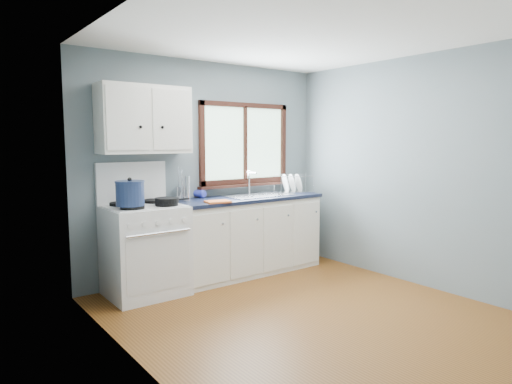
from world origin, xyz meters
TOP-DOWN VIEW (x-y plane):
  - floor at (0.00, 0.00)m, footprint 3.20×3.60m
  - ceiling at (0.00, 0.00)m, footprint 3.20×3.60m
  - wall_back at (0.00, 1.81)m, footprint 3.20×0.02m
  - wall_left at (-1.61, 0.00)m, footprint 0.02×3.60m
  - wall_right at (1.61, 0.00)m, footprint 0.02×3.60m
  - gas_range at (-0.95, 1.47)m, footprint 0.76×0.69m
  - base_cabinets at (0.36, 1.49)m, footprint 1.85×0.60m
  - countertop at (0.36, 1.49)m, footprint 1.89×0.64m
  - sink at (0.54, 1.49)m, footprint 0.84×0.46m
  - window at (0.54, 1.77)m, footprint 1.36×0.10m
  - upper_cabinets at (-0.85, 1.63)m, footprint 0.95×0.35m
  - skillet at (-0.76, 1.32)m, footprint 0.37×0.27m
  - stockpot at (-1.14, 1.33)m, footprint 0.34×0.34m
  - utensil_crock at (-0.40, 1.70)m, footprint 0.12×0.12m
  - thermos at (-0.40, 1.58)m, footprint 0.08×0.08m
  - soap_bottle at (-0.13, 1.66)m, footprint 0.11×0.11m
  - dish_towel at (-0.20, 1.26)m, footprint 0.29×0.23m
  - dish_rack at (1.12, 1.52)m, footprint 0.56×0.50m

SIDE VIEW (x-z plane):
  - floor at x=0.00m, z-range -0.02..0.00m
  - base_cabinets at x=0.36m, z-range -0.03..0.85m
  - gas_range at x=-0.95m, z-range -0.19..1.17m
  - sink at x=0.54m, z-range 0.64..1.08m
  - countertop at x=0.36m, z-range 0.88..0.92m
  - dish_towel at x=-0.20m, z-range 0.92..0.94m
  - dish_rack at x=1.12m, z-range 0.86..1.10m
  - skillet at x=-0.76m, z-range 0.96..1.01m
  - utensil_crock at x=-0.40m, z-range 0.81..1.19m
  - soap_bottle at x=-0.13m, z-range 0.92..1.17m
  - thermos at x=-0.40m, z-range 0.92..1.19m
  - stockpot at x=-1.14m, z-range 0.95..1.22m
  - wall_back at x=0.00m, z-range 0.00..2.50m
  - wall_left at x=-1.61m, z-range 0.00..2.50m
  - wall_right at x=1.61m, z-range 0.00..2.50m
  - window at x=0.54m, z-range 0.96..1.99m
  - upper_cabinets at x=-0.85m, z-range 1.45..2.15m
  - ceiling at x=0.00m, z-range 2.50..2.52m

